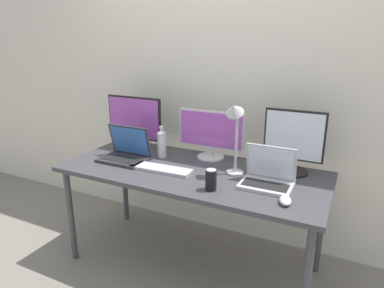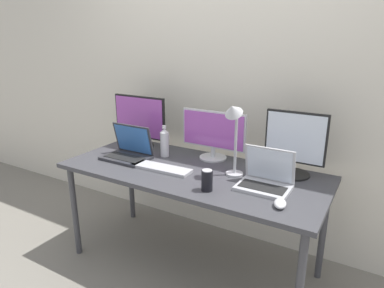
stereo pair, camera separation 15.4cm
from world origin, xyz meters
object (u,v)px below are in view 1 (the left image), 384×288
monitor_left (135,121)px  monitor_center (211,133)px  work_desk (192,178)px  water_bottle (162,143)px  desk_lamp (235,125)px  mouse_by_keyboard (285,200)px  laptop_secondary (268,176)px  keyboard_main (161,169)px  laptop_silver (126,152)px  soda_can_near_keyboard (211,180)px  monitor_right (294,142)px

monitor_left → monitor_center: monitor_left is taller
work_desk → water_bottle: 0.38m
desk_lamp → mouse_by_keyboard: bearing=-31.9°
laptop_secondary → water_bottle: laptop_secondary is taller
monitor_left → keyboard_main: monitor_left is taller
laptop_silver → mouse_by_keyboard: size_ratio=3.11×
water_bottle → soda_can_near_keyboard: size_ratio=1.85×
work_desk → monitor_left: bearing=159.1°
monitor_center → desk_lamp: (0.26, -0.25, 0.15)m
soda_can_near_keyboard → desk_lamp: bearing=80.3°
monitor_right → work_desk: bearing=-157.7°
monitor_right → water_bottle: monitor_right is taller
work_desk → laptop_silver: (-0.51, -0.03, 0.12)m
water_bottle → desk_lamp: (0.59, -0.12, 0.23)m
monitor_right → monitor_center: bearing=177.8°
work_desk → monitor_center: bearing=86.1°
monitor_left → laptop_silver: bearing=-68.6°
monitor_left → desk_lamp: bearing=-13.6°
monitor_left → monitor_right: bearing=0.4°
monitor_left → monitor_right: 1.22m
work_desk → monitor_center: 0.37m
work_desk → monitor_left: 0.72m
mouse_by_keyboard → water_bottle: bearing=145.6°
monitor_right → mouse_by_keyboard: (0.06, -0.46, -0.19)m
work_desk → monitor_center: size_ratio=3.58×
monitor_left → desk_lamp: size_ratio=0.96×
monitor_center → desk_lamp: desk_lamp is taller
monitor_center → water_bottle: (-0.33, -0.13, -0.08)m
keyboard_main → desk_lamp: (0.46, 0.12, 0.33)m
keyboard_main → water_bottle: 0.29m
monitor_center → keyboard_main: bearing=-118.3°
water_bottle → desk_lamp: 0.65m
monitor_left → water_bottle: size_ratio=2.04×
laptop_silver → keyboard_main: laptop_silver is taller
keyboard_main → mouse_by_keyboard: size_ratio=3.96×
desk_lamp → laptop_secondary: bearing=-9.9°
laptop_secondary → work_desk: bearing=177.6°
laptop_silver → keyboard_main: 0.34m
mouse_by_keyboard → soda_can_near_keyboard: size_ratio=0.85×
monitor_left → laptop_silver: size_ratio=1.42×
work_desk → soda_can_near_keyboard: size_ratio=13.98×
monitor_right → mouse_by_keyboard: monitor_right is taller
monitor_left → water_bottle: bearing=-18.5°
mouse_by_keyboard → keyboard_main: bearing=157.7°
monitor_center → monitor_right: bearing=-2.2°
laptop_secondary → desk_lamp: desk_lamp is taller
laptop_secondary → water_bottle: 0.84m
monitor_center → mouse_by_keyboard: bearing=-37.2°
monitor_right → keyboard_main: monitor_right is taller
work_desk → monitor_center: (0.02, 0.27, 0.25)m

